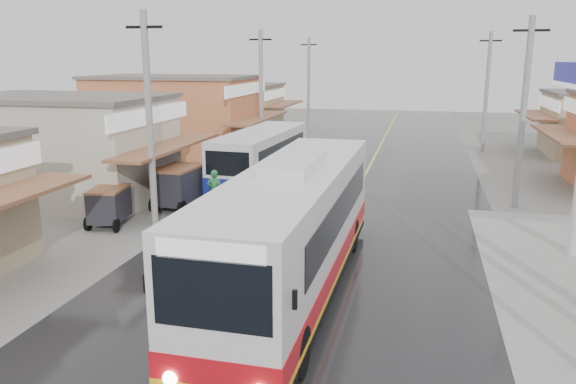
# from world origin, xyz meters

# --- Properties ---
(ground) EXTENTS (120.00, 120.00, 0.00)m
(ground) POSITION_xyz_m (0.00, 0.00, 0.00)
(ground) COLOR slate
(ground) RESTS_ON ground
(road) EXTENTS (12.00, 90.00, 0.02)m
(road) POSITION_xyz_m (0.00, 15.00, 0.01)
(road) COLOR black
(road) RESTS_ON ground
(centre_line) EXTENTS (0.15, 90.00, 0.01)m
(centre_line) POSITION_xyz_m (0.00, 15.00, 0.02)
(centre_line) COLOR #D8CC4C
(centre_line) RESTS_ON road
(shopfronts_left) EXTENTS (11.00, 44.00, 5.20)m
(shopfronts_left) POSITION_xyz_m (-13.00, 18.00, 0.00)
(shopfronts_left) COLOR tan
(shopfronts_left) RESTS_ON ground
(utility_poles_left) EXTENTS (1.60, 50.00, 8.00)m
(utility_poles_left) POSITION_xyz_m (-7.00, 16.00, 0.00)
(utility_poles_left) COLOR gray
(utility_poles_left) RESTS_ON ground
(utility_poles_right) EXTENTS (1.60, 36.00, 8.00)m
(utility_poles_right) POSITION_xyz_m (7.00, 15.00, 0.00)
(utility_poles_right) COLOR gray
(utility_poles_right) RESTS_ON ground
(coach_bus) EXTENTS (2.84, 12.00, 3.73)m
(coach_bus) POSITION_xyz_m (-0.31, 4.03, 1.80)
(coach_bus) COLOR silver
(coach_bus) RESTS_ON road
(second_bus) EXTENTS (2.81, 8.69, 2.84)m
(second_bus) POSITION_xyz_m (-4.68, 15.89, 1.53)
(second_bus) COLOR silver
(second_bus) RESTS_ON road
(cyclist) EXTENTS (0.93, 2.00, 2.07)m
(cyclist) POSITION_xyz_m (-4.89, 10.20, 0.68)
(cyclist) COLOR black
(cyclist) RESTS_ON ground
(tricycle_near) EXTENTS (1.77, 2.53, 1.85)m
(tricycle_near) POSITION_xyz_m (-7.04, 11.33, 1.06)
(tricycle_near) COLOR #26262D
(tricycle_near) RESTS_ON ground
(tricycle_far) EXTENTS (1.60, 1.99, 1.50)m
(tricycle_far) POSITION_xyz_m (-8.60, 8.41, 0.86)
(tricycle_far) COLOR #26262D
(tricycle_far) RESTS_ON ground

